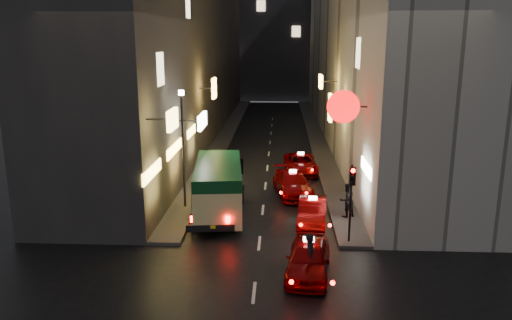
% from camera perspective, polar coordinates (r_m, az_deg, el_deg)
% --- Properties ---
extents(building_left, '(7.60, 52.07, 18.00)m').
position_cam_1_polar(building_left, '(47.19, -8.27, 13.60)').
color(building_left, '#393533').
rests_on(building_left, ground).
extents(building_right, '(7.91, 52.00, 18.00)m').
position_cam_1_polar(building_right, '(46.89, 11.87, 13.46)').
color(building_right, '#B4AFA5').
rests_on(building_right, ground).
extents(building_far, '(30.00, 10.00, 22.00)m').
position_cam_1_polar(building_far, '(78.39, 2.24, 15.15)').
color(building_far, '#36353B').
rests_on(building_far, ground).
extents(sidewalk_left, '(1.50, 52.00, 0.15)m').
position_cam_1_polar(sidewalk_left, '(47.46, -3.45, 2.88)').
color(sidewalk_left, '#403E3C').
rests_on(sidewalk_left, ground).
extents(sidewalk_right, '(1.50, 52.00, 0.15)m').
position_cam_1_polar(sidewalk_right, '(47.31, 6.85, 2.77)').
color(sidewalk_right, '#403E3C').
rests_on(sidewalk_right, ground).
extents(minibus, '(2.92, 6.69, 2.79)m').
position_cam_1_polar(minibus, '(25.56, -4.31, -2.65)').
color(minibus, '#E1DB8D').
rests_on(minibus, ground).
extents(taxi_near, '(2.63, 5.20, 1.76)m').
position_cam_1_polar(taxi_near, '(19.70, 6.01, -10.77)').
color(taxi_near, '#790001').
rests_on(taxi_near, ground).
extents(taxi_second, '(2.34, 4.80, 1.64)m').
position_cam_1_polar(taxi_second, '(24.79, 6.47, -5.70)').
color(taxi_second, '#790001').
rests_on(taxi_second, ground).
extents(taxi_third, '(2.82, 5.18, 1.73)m').
position_cam_1_polar(taxi_third, '(29.31, 4.22, -2.50)').
color(taxi_third, '#790001').
rests_on(taxi_third, ground).
extents(taxi_far, '(2.17, 4.78, 1.66)m').
position_cam_1_polar(taxi_far, '(34.15, 5.13, -0.25)').
color(taxi_far, '#790001').
rests_on(taxi_far, ground).
extents(pedestrian_crossing, '(0.53, 0.73, 2.07)m').
position_cam_1_polar(pedestrian_crossing, '(19.25, 6.26, -10.60)').
color(pedestrian_crossing, black).
rests_on(pedestrian_crossing, ground).
extents(pedestrian_sidewalk, '(0.88, 0.76, 1.98)m').
position_cam_1_polar(pedestrian_sidewalk, '(25.57, 10.35, -4.28)').
color(pedestrian_sidewalk, black).
rests_on(pedestrian_sidewalk, sidewalk_right).
extents(traffic_light, '(0.26, 0.43, 3.50)m').
position_cam_1_polar(traffic_light, '(21.96, 10.89, -3.08)').
color(traffic_light, black).
rests_on(traffic_light, sidewalk_right).
extents(lamp_post, '(0.28, 0.28, 6.22)m').
position_cam_1_polar(lamp_post, '(26.37, -8.35, 2.14)').
color(lamp_post, black).
rests_on(lamp_post, sidewalk_left).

